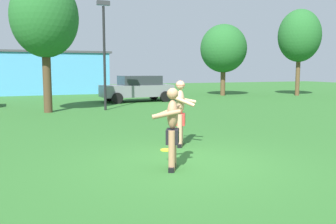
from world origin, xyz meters
TOP-DOWN VIEW (x-y plane):
  - ground_plane at (0.00, 0.00)m, footprint 80.00×80.00m
  - player_with_cap at (0.57, 1.72)m, footprint 0.74×0.74m
  - player_in_black at (-0.46, -0.22)m, footprint 0.74×0.70m
  - frisbee at (0.02, 1.34)m, footprint 0.28×0.28m
  - car_gray_near_post at (3.21, 14.42)m, footprint 4.39×2.22m
  - lamp_post at (0.42, 10.54)m, footprint 0.60×0.24m
  - outbuilding_behind_lot at (-2.12, 24.71)m, footprint 10.95×5.66m
  - tree_left_field at (-2.22, 10.55)m, footprint 2.98×2.98m
  - tree_right_field at (10.69, 16.99)m, footprint 3.45×3.45m
  - tree_behind_players at (15.91, 14.89)m, footprint 3.11×3.11m

SIDE VIEW (x-z plane):
  - ground_plane at x=0.00m, z-range 0.00..0.00m
  - frisbee at x=0.02m, z-range 0.00..0.03m
  - car_gray_near_post at x=3.21m, z-range 0.03..1.61m
  - player_in_black at x=-0.46m, z-range 0.03..1.65m
  - player_with_cap at x=0.57m, z-range 0.08..1.78m
  - outbuilding_behind_lot at x=-2.12m, z-range 0.01..3.40m
  - lamp_post at x=0.42m, z-range 0.63..5.80m
  - tree_right_field at x=10.69m, z-range 0.85..6.15m
  - tree_left_field at x=-2.22m, z-range 1.21..7.29m
  - tree_behind_players at x=15.91m, z-range 1.23..7.61m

